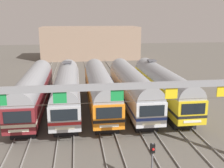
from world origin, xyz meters
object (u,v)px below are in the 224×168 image
commuter_train_orange (100,87)px  catenary_gantry (117,101)px  yard_signal_mast (152,157)px  commuter_train_maroon (33,89)px  commuter_train_stainless (67,88)px  commuter_train_silver (132,86)px  commuter_train_yellow (162,85)px

commuter_train_orange → catenary_gantry: catenary_gantry is taller
catenary_gantry → yard_signal_mast: 4.35m
commuter_train_maroon → commuter_train_stainless: size_ratio=1.00×
commuter_train_maroon → commuter_train_orange: same height
commuter_train_orange → commuter_train_silver: bearing=0.0°
commuter_train_yellow → commuter_train_silver: bearing=-179.9°
commuter_train_maroon → commuter_train_yellow: (15.51, 0.00, 0.00)m
commuter_train_yellow → catenary_gantry: catenary_gantry is taller
commuter_train_stainless → commuter_train_orange: (3.88, -0.00, -0.00)m
commuter_train_stainless → commuter_train_orange: size_ratio=1.00×
commuter_train_orange → commuter_train_yellow: size_ratio=1.00×
yard_signal_mast → commuter_train_maroon: bearing=121.4°
commuter_train_yellow → commuter_train_orange: bearing=-180.0°
commuter_train_silver → commuter_train_yellow: 3.88m
commuter_train_stainless → yard_signal_mast: (5.82, -15.88, -0.55)m
commuter_train_stainless → commuter_train_yellow: bearing=0.0°
commuter_train_yellow → catenary_gantry: bearing=-119.9°
commuter_train_maroon → yard_signal_mast: size_ratio=5.89×
commuter_train_stainless → yard_signal_mast: 16.92m
commuter_train_orange → commuter_train_yellow: bearing=0.0°
commuter_train_maroon → commuter_train_silver: (11.63, 0.00, 0.00)m
catenary_gantry → yard_signal_mast: catenary_gantry is taller
commuter_train_yellow → catenary_gantry: (-7.75, -13.50, 2.53)m
commuter_train_orange → commuter_train_silver: 3.88m
catenary_gantry → yard_signal_mast: bearing=-50.9°
commuter_train_maroon → yard_signal_mast: bearing=-58.6°
commuter_train_orange → commuter_train_stainless: bearing=179.9°
commuter_train_silver → commuter_train_yellow: bearing=0.1°
commuter_train_silver → catenary_gantry: catenary_gantry is taller
commuter_train_stainless → commuter_train_yellow: 11.63m
commuter_train_stainless → yard_signal_mast: bearing=-69.9°
commuter_train_silver → yard_signal_mast: (-1.94, -15.88, -0.55)m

